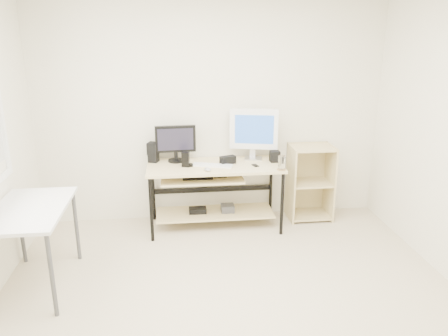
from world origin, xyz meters
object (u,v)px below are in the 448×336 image
at_px(desk, 213,183).
at_px(shelf_unit, 309,181).
at_px(audio_controller, 186,159).
at_px(white_imac, 254,131).
at_px(black_monitor, 176,141).
at_px(side_table, 30,217).

relative_size(desk, shelf_unit, 1.67).
xyz_separation_m(desk, audio_controller, (-0.30, -0.04, 0.29)).
bearing_deg(white_imac, black_monitor, -167.48).
distance_m(desk, white_imac, 0.76).
bearing_deg(shelf_unit, black_monitor, 179.37).
bearing_deg(audio_controller, side_table, -129.63).
relative_size(black_monitor, white_imac, 0.77).
bearing_deg(white_imac, audio_controller, -152.01).
bearing_deg(black_monitor, side_table, -138.09).
height_order(side_table, audio_controller, audio_controller).
relative_size(desk, audio_controller, 8.99).
bearing_deg(white_imac, desk, -147.85).
relative_size(black_monitor, audio_controller, 2.73).
height_order(black_monitor, audio_controller, black_monitor).
distance_m(side_table, shelf_unit, 3.09).
xyz_separation_m(desk, shelf_unit, (1.18, 0.16, -0.09)).
height_order(shelf_unit, black_monitor, black_monitor).
relative_size(shelf_unit, audio_controller, 5.39).
distance_m(desk, shelf_unit, 1.19).
relative_size(side_table, white_imac, 1.70).
distance_m(desk, side_table, 1.97).
height_order(desk, shelf_unit, shelf_unit).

